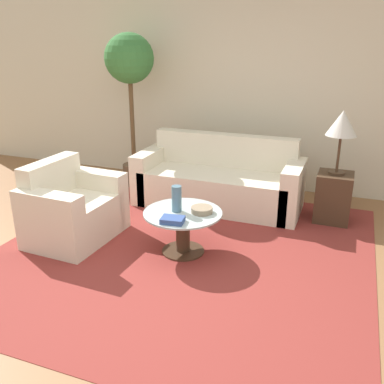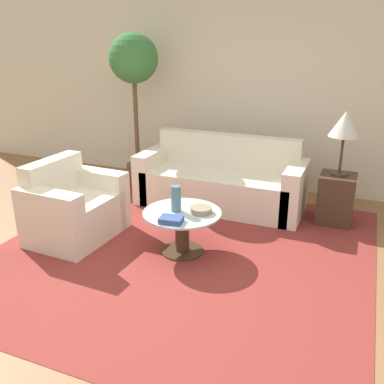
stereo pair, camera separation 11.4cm
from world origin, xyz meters
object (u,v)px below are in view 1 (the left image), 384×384
armchair (71,211)px  bowl (202,210)px  vase (177,199)px  book_stack (173,220)px  potted_plant (130,72)px  coffee_table (183,226)px  table_lamp (342,125)px  sofa_main (219,182)px

armchair → bowl: size_ratio=4.77×
vase → book_stack: (0.07, -0.26, -0.10)m
armchair → potted_plant: size_ratio=0.48×
vase → book_stack: bearing=-75.3°
armchair → book_stack: size_ratio=4.43×
coffee_table → vase: bearing=-178.2°
table_lamp → book_stack: bearing=-129.5°
table_lamp → potted_plant: potted_plant is taller
table_lamp → potted_plant: size_ratio=0.34×
table_lamp → bowl: table_lamp is taller
bowl → vase: bearing=-166.9°
bowl → armchair: bearing=-173.6°
sofa_main → bowl: sofa_main is taller
armchair → bowl: armchair is taller
coffee_table → book_stack: size_ratio=3.41×
bowl → coffee_table: bearing=-163.2°
armchair → table_lamp: 3.04m
vase → coffee_table: bearing=1.8°
potted_plant → book_stack: 2.65m
coffee_table → vase: vase is taller
book_stack → coffee_table: bearing=83.6°
armchair → book_stack: (1.23, -0.16, 0.16)m
armchair → potted_plant: potted_plant is taller
vase → sofa_main: bearing=89.8°
vase → bowl: vase is taller
coffee_table → table_lamp: size_ratio=1.08×
vase → book_stack: size_ratio=1.15×
vase → bowl: 0.26m
vase → bowl: (0.24, 0.06, -0.10)m
book_stack → bowl: bearing=53.8°
armchair → table_lamp: (2.55, 1.44, 0.83)m
coffee_table → armchair: bearing=-175.2°
sofa_main → coffee_table: size_ratio=2.68×
armchair → vase: (1.17, 0.10, 0.26)m
coffee_table → vase: size_ratio=2.97×
sofa_main → potted_plant: bearing=167.6°
potted_plant → coffee_table: bearing=-49.5°
table_lamp → bowl: size_ratio=3.42×
bowl → book_stack: bearing=-118.5°
potted_plant → book_stack: bearing=-53.4°
bowl → book_stack: bowl is taller
armchair → book_stack: bearing=-94.6°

